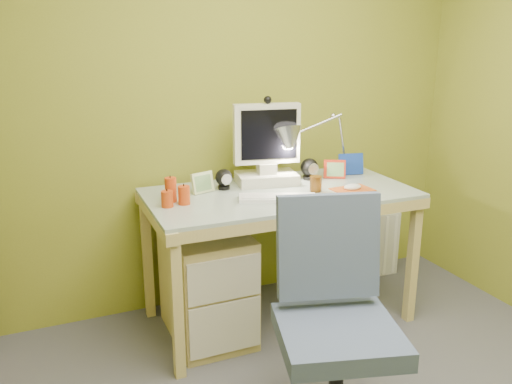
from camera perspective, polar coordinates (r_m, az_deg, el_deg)
name	(u,v)px	position (r m, az deg, el deg)	size (l,w,h in m)	color
wall_back	(215,108)	(3.20, -4.29, 8.85)	(3.20, 0.01, 2.40)	olive
desk	(279,256)	(3.12, 2.43, -6.78)	(1.46, 0.73, 0.78)	tan
monitor	(267,140)	(3.09, 1.13, 5.54)	(0.37, 0.22, 0.51)	silver
speaker_left	(224,179)	(3.02, -3.41, 1.35)	(0.09, 0.09, 0.11)	black
speaker_right	(309,169)	(3.23, 5.63, 2.46)	(0.11, 0.11, 0.13)	black
keyboard	(278,198)	(2.83, 2.29, -0.62)	(0.40, 0.13, 0.02)	white
mousepad	(352,190)	(3.05, 10.11, 0.26)	(0.22, 0.15, 0.01)	#C6571E
mouse	(352,187)	(3.05, 10.12, 0.53)	(0.10, 0.06, 0.04)	white
amber_tumbler	(316,184)	(2.99, 6.31, 0.86)	(0.07, 0.07, 0.08)	#8C5014
candle_cluster	(173,192)	(2.78, -8.75, 0.03)	(0.17, 0.15, 0.13)	#C94011
photo_frame_red	(335,169)	(3.27, 8.27, 2.40)	(0.13, 0.02, 0.11)	#B72913
photo_frame_blue	(351,164)	(3.38, 9.96, 2.92)	(0.15, 0.02, 0.13)	navy
photo_frame_green	(203,183)	(2.96, -5.65, 0.99)	(0.13, 0.02, 0.11)	beige
desk_lamp	(335,130)	(3.29, 8.34, 6.45)	(0.52, 0.22, 0.56)	#B5B5BA
task_chair	(339,332)	(2.24, 8.68, -14.33)	(0.53, 0.53, 0.97)	#414E6B
radiator	(364,243)	(3.82, 11.31, -5.33)	(0.44, 0.18, 0.44)	silver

